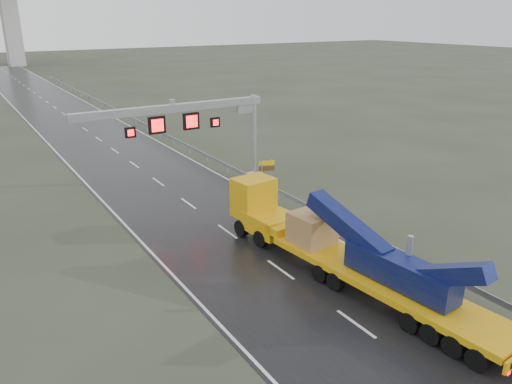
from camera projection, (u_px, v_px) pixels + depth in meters
ground at (327, 304)px, 24.09m from camera, size 400.00×400.00×0.00m
road at (99, 139)px, 56.08m from camera, size 11.00×200.00×0.02m
guardrail at (185, 145)px, 50.89m from camera, size 0.20×140.00×1.40m
sign_gantry at (199, 121)px, 37.65m from camera, size 14.90×1.20×7.42m
heavy_haul_truck at (327, 241)px, 26.90m from camera, size 4.35×18.39×4.28m
exit_sign_pair at (267, 168)px, 40.14m from camera, size 1.24×0.48×2.21m
striped_barrier at (251, 178)px, 40.96m from camera, size 0.67×0.46×1.03m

